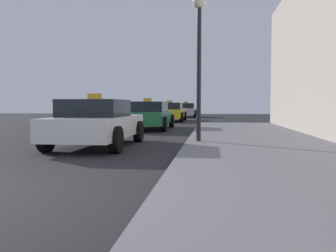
{
  "coord_description": "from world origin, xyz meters",
  "views": [
    {
      "loc": [
        2.68,
        -3.93,
        1.14
      ],
      "look_at": [
        1.73,
        3.82,
        0.67
      ],
      "focal_mm": 38.11,
      "sensor_mm": 36.0,
      "label": 1
    }
  ],
  "objects_px": {
    "street_lamp": "(199,40)",
    "car_white": "(97,123)",
    "car_green": "(148,115)",
    "car_yellow": "(170,112)",
    "car_silver": "(186,110)"
  },
  "relations": [
    {
      "from": "street_lamp",
      "to": "car_white",
      "type": "height_order",
      "value": "street_lamp"
    },
    {
      "from": "car_white",
      "to": "car_green",
      "type": "height_order",
      "value": "same"
    },
    {
      "from": "car_white",
      "to": "street_lamp",
      "type": "bearing_deg",
      "value": 7.15
    },
    {
      "from": "car_yellow",
      "to": "street_lamp",
      "type": "bearing_deg",
      "value": -80.32
    },
    {
      "from": "car_green",
      "to": "car_silver",
      "type": "relative_size",
      "value": 1.03
    },
    {
      "from": "car_white",
      "to": "car_yellow",
      "type": "bearing_deg",
      "value": 89.09
    },
    {
      "from": "car_green",
      "to": "car_white",
      "type": "bearing_deg",
      "value": -91.53
    },
    {
      "from": "car_green",
      "to": "car_yellow",
      "type": "height_order",
      "value": "same"
    },
    {
      "from": "car_white",
      "to": "car_silver",
      "type": "relative_size",
      "value": 0.92
    },
    {
      "from": "car_yellow",
      "to": "car_silver",
      "type": "height_order",
      "value": "same"
    },
    {
      "from": "car_green",
      "to": "car_yellow",
      "type": "bearing_deg",
      "value": 89.62
    },
    {
      "from": "street_lamp",
      "to": "car_white",
      "type": "distance_m",
      "value": 3.53
    },
    {
      "from": "street_lamp",
      "to": "car_green",
      "type": "relative_size",
      "value": 0.86
    },
    {
      "from": "street_lamp",
      "to": "car_green",
      "type": "bearing_deg",
      "value": 111.36
    },
    {
      "from": "street_lamp",
      "to": "car_green",
      "type": "distance_m",
      "value": 7.33
    }
  ]
}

